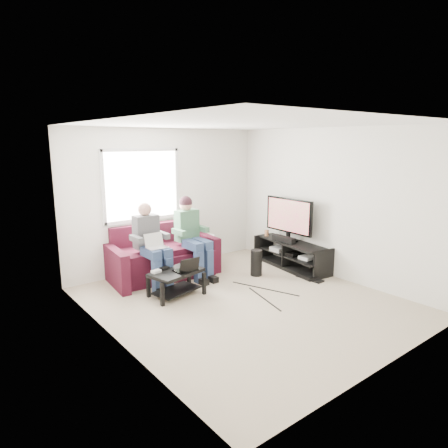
% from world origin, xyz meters
% --- Properties ---
extents(floor, '(4.50, 4.50, 0.00)m').
position_xyz_m(floor, '(0.00, 0.00, 0.00)').
color(floor, '#B5A78D').
rests_on(floor, ground).
extents(ceiling, '(4.50, 4.50, 0.00)m').
position_xyz_m(ceiling, '(0.00, 0.00, 2.60)').
color(ceiling, white).
rests_on(ceiling, wall_back).
extents(wall_back, '(4.50, 0.00, 4.50)m').
position_xyz_m(wall_back, '(0.00, 2.25, 1.30)').
color(wall_back, white).
rests_on(wall_back, floor).
extents(wall_front, '(4.50, 0.00, 4.50)m').
position_xyz_m(wall_front, '(0.00, -2.25, 1.30)').
color(wall_front, white).
rests_on(wall_front, floor).
extents(wall_left, '(0.00, 4.50, 4.50)m').
position_xyz_m(wall_left, '(-2.00, 0.00, 1.30)').
color(wall_left, white).
rests_on(wall_left, floor).
extents(wall_right, '(0.00, 4.50, 4.50)m').
position_xyz_m(wall_right, '(2.00, 0.00, 1.30)').
color(wall_right, white).
rests_on(wall_right, floor).
extents(window, '(1.48, 0.04, 1.28)m').
position_xyz_m(window, '(-0.50, 2.23, 1.60)').
color(window, white).
rests_on(window, wall_back).
extents(sofa, '(2.02, 1.08, 0.91)m').
position_xyz_m(sofa, '(-0.36, 1.82, 0.33)').
color(sofa, '#3E0F1D').
rests_on(sofa, floor).
extents(person_left, '(0.40, 0.70, 1.38)m').
position_xyz_m(person_left, '(-0.76, 1.47, 0.76)').
color(person_left, navy).
rests_on(person_left, sofa).
extents(person_right, '(0.40, 0.71, 1.42)m').
position_xyz_m(person_right, '(0.04, 1.49, 0.82)').
color(person_right, navy).
rests_on(person_right, sofa).
extents(laptop_silver, '(0.34, 0.25, 0.24)m').
position_xyz_m(laptop_silver, '(-0.76, 1.29, 0.75)').
color(laptop_silver, silver).
rests_on(laptop_silver, person_left).
extents(coffee_table, '(0.89, 0.66, 0.40)m').
position_xyz_m(coffee_table, '(-0.68, 0.84, 0.29)').
color(coffee_table, black).
rests_on(coffee_table, floor).
extents(laptop_black, '(0.40, 0.34, 0.24)m').
position_xyz_m(laptop_black, '(-0.56, 0.76, 0.52)').
color(laptop_black, black).
rests_on(laptop_black, coffee_table).
extents(controller_a, '(0.15, 0.11, 0.04)m').
position_xyz_m(controller_a, '(-0.96, 0.96, 0.42)').
color(controller_a, silver).
rests_on(controller_a, coffee_table).
extents(controller_b, '(0.15, 0.12, 0.04)m').
position_xyz_m(controller_b, '(-0.78, 1.02, 0.42)').
color(controller_b, black).
rests_on(controller_b, coffee_table).
extents(controller_c, '(0.16, 0.12, 0.04)m').
position_xyz_m(controller_c, '(-0.38, 0.99, 0.42)').
color(controller_c, gray).
rests_on(controller_c, coffee_table).
extents(tv_stand, '(0.67, 1.61, 0.52)m').
position_xyz_m(tv_stand, '(1.77, 0.70, 0.23)').
color(tv_stand, black).
rests_on(tv_stand, floor).
extents(tv, '(0.12, 1.10, 0.81)m').
position_xyz_m(tv, '(1.77, 0.80, 0.98)').
color(tv, black).
rests_on(tv, tv_stand).
extents(soundbar, '(0.12, 0.50, 0.10)m').
position_xyz_m(soundbar, '(1.65, 0.80, 0.57)').
color(soundbar, black).
rests_on(soundbar, tv_stand).
extents(drink_cup, '(0.08, 0.08, 0.12)m').
position_xyz_m(drink_cup, '(1.72, 1.33, 0.58)').
color(drink_cup, '#A56D47').
rests_on(drink_cup, tv_stand).
extents(console_white, '(0.30, 0.22, 0.06)m').
position_xyz_m(console_white, '(1.77, 0.30, 0.30)').
color(console_white, silver).
rests_on(console_white, tv_stand).
extents(console_grey, '(0.34, 0.26, 0.08)m').
position_xyz_m(console_grey, '(1.77, 1.00, 0.31)').
color(console_grey, gray).
rests_on(console_grey, tv_stand).
extents(console_black, '(0.38, 0.30, 0.07)m').
position_xyz_m(console_black, '(1.77, 0.65, 0.31)').
color(console_black, black).
rests_on(console_black, tv_stand).
extents(subwoofer, '(0.21, 0.21, 0.47)m').
position_xyz_m(subwoofer, '(0.96, 0.79, 0.23)').
color(subwoofer, black).
rests_on(subwoofer, floor).
extents(keyboard_floor, '(0.18, 0.51, 0.03)m').
position_xyz_m(keyboard_floor, '(1.55, 0.06, 0.01)').
color(keyboard_floor, black).
rests_on(keyboard_floor, floor).
extents(end_table, '(0.33, 0.33, 0.60)m').
position_xyz_m(end_table, '(0.66, 1.82, 0.27)').
color(end_table, black).
rests_on(end_table, floor).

